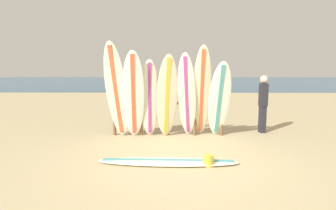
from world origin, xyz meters
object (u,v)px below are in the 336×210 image
at_px(surfboard_leaning_center, 167,97).
at_px(small_boat_offshore, 181,84).
at_px(surfboard_leaning_center_right, 187,97).
at_px(surfboard_leaning_center_left, 150,99).
at_px(beachgoer_standing, 263,101).
at_px(sand_bucket, 208,161).
at_px(surfboard_lying_on_sand, 168,162).
at_px(surfboard_leaning_far_left, 116,91).
at_px(surfboard_leaning_left, 133,96).
at_px(surfboard_rack, 168,112).
at_px(surfboard_leaning_far_right, 219,100).
at_px(surfboard_leaning_right, 202,93).

xyz_separation_m(surfboard_leaning_center, small_boat_offshore, (1.27, 28.00, -0.84)).
bearing_deg(surfboard_leaning_center_right, surfboard_leaning_center_left, 173.68).
height_order(beachgoer_standing, sand_bucket, beachgoer_standing).
bearing_deg(surfboard_lying_on_sand, beachgoer_standing, 44.84).
xyz_separation_m(surfboard_leaning_far_left, beachgoer_standing, (4.07, 0.79, -0.34)).
height_order(surfboard_lying_on_sand, small_boat_offshore, small_boat_offshore).
bearing_deg(surfboard_leaning_left, small_boat_offshore, 85.64).
height_order(surfboard_leaning_far_left, sand_bucket, surfboard_leaning_far_left).
relative_size(surfboard_leaning_left, surfboard_lying_on_sand, 0.84).
height_order(surfboard_leaning_center, sand_bucket, surfboard_leaning_center).
xyz_separation_m(surfboard_leaning_far_left, surfboard_leaning_center_left, (0.85, 0.16, -0.21)).
relative_size(surfboard_leaning_center_left, beachgoer_standing, 1.26).
height_order(surfboard_rack, surfboard_leaning_far_right, surfboard_leaning_far_right).
bearing_deg(surfboard_leaning_left, surfboard_lying_on_sand, -63.95).
bearing_deg(small_boat_offshore, surfboard_leaning_right, -90.76).
bearing_deg(surfboard_leaning_far_right, surfboard_leaning_center_right, -178.00).
relative_size(surfboard_leaning_right, small_boat_offshore, 0.82).
bearing_deg(sand_bucket, surfboard_leaning_far_right, 75.17).
xyz_separation_m(surfboard_leaning_center_right, small_boat_offshore, (0.76, 27.98, -0.86)).
xyz_separation_m(surfboard_leaning_left, beachgoer_standing, (3.62, 0.81, -0.23)).
relative_size(surfboard_leaning_far_left, beachgoer_standing, 1.51).
distance_m(surfboard_leaning_far_left, surfboard_leaning_center, 1.33).
distance_m(surfboard_leaning_center_right, surfboard_leaning_right, 0.39).
height_order(surfboard_leaning_center_right, surfboard_leaning_right, surfboard_leaning_right).
xyz_separation_m(surfboard_rack, beachgoer_standing, (2.74, 0.38, 0.27)).
distance_m(surfboard_rack, small_boat_offshore, 27.64).
height_order(surfboard_leaning_center_left, sand_bucket, surfboard_leaning_center_left).
bearing_deg(surfboard_leaning_left, sand_bucket, -50.26).
distance_m(surfboard_rack, surfboard_lying_on_sand, 2.39).
xyz_separation_m(surfboard_leaning_center_left, surfboard_leaning_right, (1.36, -0.13, 0.16)).
relative_size(surfboard_lying_on_sand, small_boat_offshore, 0.93).
relative_size(surfboard_rack, surfboard_leaning_right, 1.28).
height_order(surfboard_leaning_center_left, small_boat_offshore, surfboard_leaning_center_left).
height_order(surfboard_leaning_center_left, surfboard_lying_on_sand, surfboard_leaning_center_left).
bearing_deg(surfboard_leaning_far_right, beachgoer_standing, 27.26).
height_order(surfboard_rack, surfboard_leaning_center_left, surfboard_leaning_center_left).
relative_size(surfboard_leaning_center, surfboard_lying_on_sand, 0.80).
relative_size(surfboard_leaning_left, beachgoer_standing, 1.38).
distance_m(surfboard_leaning_center, surfboard_leaning_right, 0.90).
height_order(surfboard_rack, sand_bucket, surfboard_rack).
relative_size(surfboard_leaning_left, surfboard_leaning_right, 0.95).
height_order(surfboard_leaning_center_right, small_boat_offshore, surfboard_leaning_center_right).
xyz_separation_m(surfboard_rack, surfboard_lying_on_sand, (0.04, -2.31, -0.61)).
distance_m(surfboard_leaning_center, surfboard_leaning_center_right, 0.51).
distance_m(surfboard_rack, surfboard_leaning_center_right, 0.78).
bearing_deg(surfboard_leaning_far_right, surfboard_leaning_right, -174.30).
bearing_deg(surfboard_leaning_right, surfboard_leaning_center_left, 174.75).
bearing_deg(beachgoer_standing, surfboard_leaning_far_right, -152.74).
relative_size(surfboard_rack, surfboard_leaning_far_left, 1.23).
distance_m(surfboard_leaning_center, sand_bucket, 2.43).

